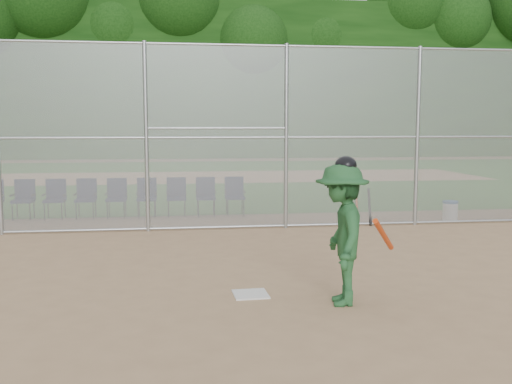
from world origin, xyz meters
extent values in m
plane|color=#A7815C|center=(0.00, 0.00, 0.00)|extent=(100.00, 100.00, 0.00)
plane|color=#2A661E|center=(0.00, 18.00, 0.01)|extent=(100.00, 100.00, 0.00)
plane|color=tan|center=(0.00, 18.00, 0.01)|extent=(24.00, 24.00, 0.00)
cube|color=gray|center=(0.00, 5.00, 2.00)|extent=(16.00, 0.02, 4.00)
cylinder|color=#9EA3A8|center=(0.00, 5.00, 3.95)|extent=(16.00, 0.05, 0.05)
cube|color=black|center=(0.00, 35.00, 5.50)|extent=(80.00, 5.00, 11.00)
cube|color=silver|center=(-0.40, 0.07, 0.01)|extent=(0.47, 0.47, 0.02)
imported|color=#205129|center=(0.69, -0.44, 0.90)|extent=(0.83, 1.24, 1.79)
ellipsoid|color=black|center=(0.69, -0.44, 1.76)|extent=(0.27, 0.30, 0.23)
cylinder|color=#DD4414|center=(1.09, -0.84, 0.95)|extent=(0.50, 0.65, 0.50)
cylinder|color=white|center=(5.09, 5.47, 0.21)|extent=(0.35, 0.35, 0.41)
cylinder|color=#2860AE|center=(5.09, 5.47, 0.44)|extent=(0.37, 0.37, 0.05)
cylinder|color=#D84C14|center=(2.65, 5.08, 0.42)|extent=(0.06, 0.24, 0.84)
cylinder|color=black|center=(2.95, 5.08, 0.42)|extent=(0.06, 0.27, 0.84)
camera|label=1|loc=(-1.31, -7.26, 2.24)|focal=40.00mm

